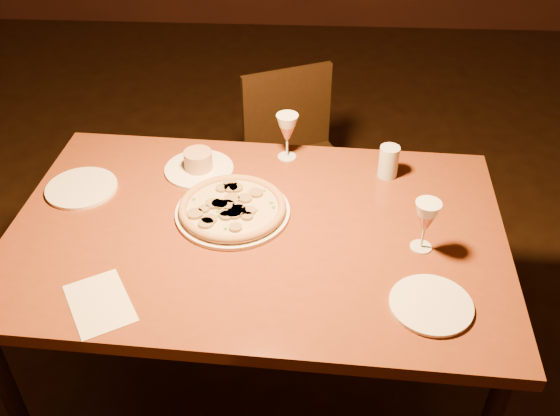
{
  "coord_description": "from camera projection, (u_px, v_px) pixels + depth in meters",
  "views": [
    {
      "loc": [
        0.37,
        -1.43,
        1.95
      ],
      "look_at": [
        0.29,
        0.02,
        0.82
      ],
      "focal_mm": 40.0,
      "sensor_mm": 36.0,
      "label": 1
    }
  ],
  "objects": [
    {
      "name": "floor",
      "position": [
        202.0,
        380.0,
        2.34
      ],
      "size": [
        7.0,
        7.0,
        0.0
      ],
      "primitive_type": "plane",
      "color": "black",
      "rests_on": "ground"
    },
    {
      "name": "dining_table",
      "position": [
        257.0,
        245.0,
        1.88
      ],
      "size": [
        1.5,
        1.01,
        0.78
      ],
      "rotation": [
        0.0,
        0.0,
        -0.05
      ],
      "color": "brown",
      "rests_on": "floor"
    },
    {
      "name": "chair_far",
      "position": [
        297.0,
        158.0,
        2.7
      ],
      "size": [
        0.53,
        0.53,
        0.83
      ],
      "rotation": [
        0.0,
        0.0,
        0.42
      ],
      "color": "black",
      "rests_on": "floor"
    },
    {
      "name": "pizza_plate",
      "position": [
        233.0,
        208.0,
        1.87
      ],
      "size": [
        0.35,
        0.35,
        0.04
      ],
      "color": "white",
      "rests_on": "dining_table"
    },
    {
      "name": "ramekin_saucer",
      "position": [
        199.0,
        165.0,
        2.05
      ],
      "size": [
        0.23,
        0.23,
        0.07
      ],
      "color": "white",
      "rests_on": "dining_table"
    },
    {
      "name": "wine_glass_far",
      "position": [
        287.0,
        137.0,
        2.08
      ],
      "size": [
        0.07,
        0.07,
        0.16
      ],
      "primitive_type": null,
      "color": "#C97454",
      "rests_on": "dining_table"
    },
    {
      "name": "wine_glass_right",
      "position": [
        425.0,
        226.0,
        1.72
      ],
      "size": [
        0.07,
        0.07,
        0.16
      ],
      "primitive_type": null,
      "color": "#C97454",
      "rests_on": "dining_table"
    },
    {
      "name": "water_tumbler",
      "position": [
        389.0,
        162.0,
        2.01
      ],
      "size": [
        0.06,
        0.06,
        0.11
      ],
      "primitive_type": "cylinder",
      "color": "silver",
      "rests_on": "dining_table"
    },
    {
      "name": "side_plate_left",
      "position": [
        82.0,
        188.0,
        1.98
      ],
      "size": [
        0.22,
        0.22,
        0.01
      ],
      "primitive_type": "cylinder",
      "color": "white",
      "rests_on": "dining_table"
    },
    {
      "name": "side_plate_near",
      "position": [
        431.0,
        305.0,
        1.58
      ],
      "size": [
        0.21,
        0.21,
        0.01
      ],
      "primitive_type": "cylinder",
      "color": "white",
      "rests_on": "dining_table"
    },
    {
      "name": "menu_card",
      "position": [
        100.0,
        303.0,
        1.59
      ],
      "size": [
        0.23,
        0.25,
        0.0
      ],
      "primitive_type": "cube",
      "rotation": [
        0.0,
        0.0,
        0.54
      ],
      "color": "white",
      "rests_on": "dining_table"
    }
  ]
}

